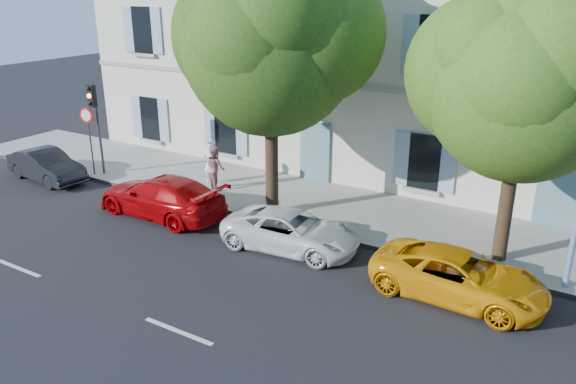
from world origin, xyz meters
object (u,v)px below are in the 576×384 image
Objects in this scene: car_dark_sedan at (46,165)px; traffic_light at (95,110)px; road_sign at (88,126)px; tree_left at (270,48)px; pedestrian_b at (216,168)px; pedestrian_a at (211,163)px; car_red_coupe at (162,196)px; tree_right at (523,88)px; car_white_coupe at (291,231)px; car_yellow_supercar at (459,276)px.

car_dark_sedan is 1.04× the size of traffic_light.
car_dark_sedan is 1.37× the size of road_sign.
tree_left is 5.68m from pedestrian_b.
road_sign is 1.73× the size of pedestrian_a.
car_red_coupe is 5.67m from road_sign.
pedestrian_a is (-11.10, 0.90, -4.07)m from tree_right.
tree_right is 2.73× the size of road_sign.
road_sign is at bearing -177.34° from tree_right.
car_dark_sedan is 6.83m from pedestrian_a.
tree_left is (-1.83, 1.80, 5.08)m from car_white_coupe.
pedestrian_a is (4.57, 1.48, -1.86)m from traffic_light.
traffic_light is at bearing 28.39° from road_sign.
tree_right reaches higher than traffic_light.
traffic_light reaches higher than pedestrian_a.
car_red_coupe is at bearing 75.90° from pedestrian_a.
car_dark_sedan is at bearing -91.77° from car_red_coupe.
pedestrian_a is at bearing 160.10° from tree_left.
pedestrian_a is (4.86, 1.64, -1.21)m from road_sign.
tree_left is at bearing 75.54° from car_yellow_supercar.
road_sign reaches higher than pedestrian_a.
car_red_coupe reaches higher than car_yellow_supercar.
pedestrian_a is (-3.69, 1.34, -4.70)m from tree_left.
car_white_coupe is 10.46m from traffic_light.
traffic_light is 0.74m from road_sign.
pedestrian_b is at bearing 12.55° from road_sign.
pedestrian_a reaches higher than car_dark_sedan.
pedestrian_b reaches higher than pedestrian_a.
car_red_coupe is 1.10× the size of car_yellow_supercar.
car_white_coupe is 10.60m from road_sign.
road_sign is at bearing 41.20° from pedestrian_b.
car_dark_sedan is at bearing -173.54° from tree_right.
pedestrian_b is (5.43, 1.21, -1.17)m from road_sign.
tree_right reaches higher than road_sign.
tree_left is at bearing -176.62° from tree_right.
tree_right is at bearing 154.45° from pedestrian_a.
pedestrian_a is at bearing -171.91° from car_red_coupe.
pedestrian_b is at bearing -64.60° from car_dark_sedan.
traffic_light is at bearing 75.30° from car_white_coupe.
road_sign is (-0.30, -0.16, -0.65)m from traffic_light.
car_white_coupe is 0.49× the size of tree_left.
car_white_coupe is 2.48× the size of pedestrian_b.
pedestrian_a is at bearing -59.59° from car_dark_sedan.
car_red_coupe is 6.24m from tree_left.
pedestrian_a is at bearing 74.31° from car_yellow_supercar.
tree_left is at bearing 40.13° from car_white_coupe.
car_dark_sedan is 0.50× the size of tree_right.
car_yellow_supercar is (10.21, -0.16, -0.09)m from car_red_coupe.
tree_right is 4.51× the size of pedestrian_b.
car_dark_sedan is 2.38× the size of pedestrian_a.
car_red_coupe is 3.24m from pedestrian_a.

